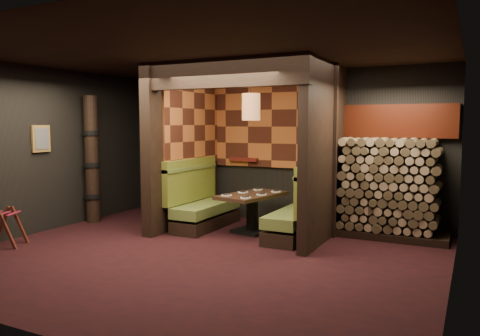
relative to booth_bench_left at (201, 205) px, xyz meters
name	(u,v)px	position (x,y,z in m)	size (l,w,h in m)	color
floor	(199,257)	(0.96, -1.65, -0.41)	(6.50, 5.50, 0.02)	black
ceiling	(197,51)	(0.96, -1.65, 2.46)	(6.50, 5.50, 0.02)	black
wall_back	(274,147)	(0.96, 1.11, 1.02)	(6.50, 0.02, 2.85)	black
wall_front	(29,176)	(0.96, -4.41, 1.02)	(6.50, 0.02, 2.85)	black
wall_left	(35,150)	(-2.30, -1.65, 1.02)	(0.02, 5.50, 2.85)	black
wall_right	(456,166)	(4.22, -1.65, 1.02)	(0.02, 5.50, 2.85)	black
partition_left	(183,148)	(-0.39, 0.00, 1.02)	(0.20, 2.20, 2.85)	black
partition_right	(324,152)	(2.26, 0.05, 1.02)	(0.15, 2.10, 2.85)	black
header_beam	(221,73)	(0.94, -0.95, 2.23)	(2.85, 0.18, 0.44)	black
tapa_back_panel	(272,127)	(0.94, 1.06, 1.42)	(2.40, 0.06, 1.55)	#A95627
tapa_side_panel	(193,125)	(-0.27, 0.17, 1.45)	(0.04, 1.85, 1.45)	#A95627
lacquer_shelf	(244,159)	(0.36, 1.00, 0.78)	(0.60, 0.12, 0.07)	#5B1813
booth_bench_left	(201,205)	(0.00, 0.00, 0.00)	(0.68, 1.60, 1.14)	black
booth_bench_right	(300,214)	(1.89, 0.00, 0.00)	(0.68, 1.60, 1.14)	black
dining_table	(252,207)	(1.01, 0.03, 0.04)	(0.94, 1.40, 0.68)	black
place_settings	(252,193)	(1.01, 0.03, 0.29)	(0.75, 1.12, 0.03)	white
pendant_lamp	(251,107)	(1.01, -0.02, 1.76)	(0.31, 0.31, 0.92)	#A06338
framed_picture	(41,139)	(-2.25, -1.55, 1.22)	(0.05, 0.36, 0.46)	olive
luggage_rack	(5,226)	(-2.01, -2.50, -0.09)	(0.69, 0.60, 0.62)	#4B1D14
totem_column	(92,160)	(-2.09, -0.55, 0.79)	(0.31, 0.31, 2.40)	black
firewood_stack	(394,189)	(3.25, 0.70, 0.42)	(1.73, 0.70, 1.64)	black
mosaic_header	(399,121)	(3.25, 1.03, 1.52)	(1.83, 0.10, 0.56)	maroon
bay_front_post	(334,151)	(2.35, 0.31, 1.02)	(0.08, 0.08, 2.85)	black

